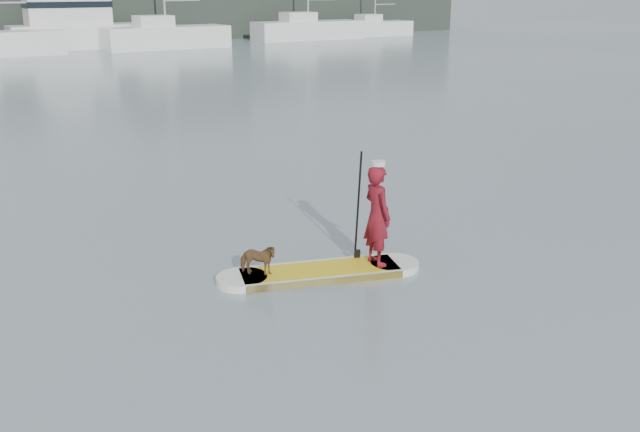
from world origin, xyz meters
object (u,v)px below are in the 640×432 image
paddler (377,216)px  sailboat_e (165,35)px  sailboat_f (307,28)px  motor_yacht_a (77,24)px  sailboat_g (374,27)px  dog (258,260)px  paddleboard (320,272)px

paddler → sailboat_e: (12.24, 42.06, -0.01)m
sailboat_f → motor_yacht_a: 18.60m
sailboat_f → sailboat_g: bearing=8.1°
sailboat_e → sailboat_g: 20.93m
sailboat_f → paddler: bearing=-117.8°
dog → paddleboard: bearing=-65.3°
sailboat_e → sailboat_g: bearing=8.4°
motor_yacht_a → dog: bearing=-99.6°
paddler → sailboat_g: size_ratio=0.15×
sailboat_g → motor_yacht_a: bearing=178.9°
sailboat_e → motor_yacht_a: 6.35m
dog → sailboat_f: sailboat_f is taller
motor_yacht_a → sailboat_e: bearing=-30.9°
sailboat_g → dog: bearing=-128.0°
paddler → dog: (-1.83, 0.59, -0.56)m
paddleboard → sailboat_g: sailboat_g is taller
motor_yacht_a → paddler: bearing=-97.2°
paddleboard → sailboat_e: sailboat_e is taller
sailboat_g → paddler: bearing=-126.2°
paddleboard → sailboat_g: bearing=70.6°
dog → sailboat_f: bearing=10.5°
dog → sailboat_g: sailboat_g is taller
sailboat_f → sailboat_g: sailboat_f is taller
paddler → sailboat_f: 50.93m
paddler → sailboat_g: sailboat_g is taller
paddleboard → sailboat_f: sailboat_f is taller
paddler → dog: size_ratio=2.73×
paddleboard → paddler: size_ratio=1.96×
sailboat_g → paddleboard: bearing=-127.1°
dog → motor_yacht_a: bearing=31.5°
paddler → sailboat_f: sailboat_f is taller
paddler → motor_yacht_a: size_ratio=0.16×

